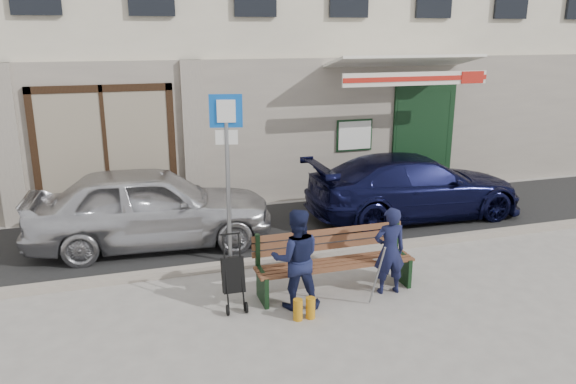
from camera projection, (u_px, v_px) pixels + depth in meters
name	position (u px, v px, depth m)	size (l,w,h in m)	color
ground	(342.00, 297.00, 8.25)	(80.00, 80.00, 0.00)	#9E9991
asphalt_lane	(282.00, 229.00, 11.09)	(60.00, 3.20, 0.01)	#282828
curb	(308.00, 256.00, 9.61)	(60.00, 0.18, 0.12)	#9E9384
car_silver	(151.00, 207.00, 10.07)	(1.74, 4.32, 1.47)	silver
car_navy	(414.00, 186.00, 11.67)	(1.85, 4.56, 1.32)	black
parking_sign	(227.00, 152.00, 8.97)	(0.52, 0.15, 2.82)	gray
bench	(332.00, 263.00, 8.31)	(2.40, 1.17, 0.98)	brown
man	(390.00, 251.00, 8.23)	(0.48, 0.32, 1.33)	#131736
woman	(296.00, 259.00, 7.79)	(0.70, 0.55, 1.45)	#151A3B
stroller	(233.00, 276.00, 7.82)	(0.31, 0.44, 1.07)	black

